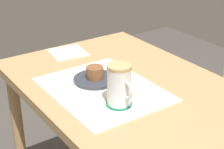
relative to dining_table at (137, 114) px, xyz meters
The scene contains 7 objects.
dining_table is the anchor object (origin of this frame).
placemat 0.16m from the dining_table, 129.21° to the right, with size 0.45×0.35×0.00m, color silver.
pastry_plate 0.20m from the dining_table, 150.28° to the right, with size 0.16×0.16×0.01m, color #333842.
pastry 0.22m from the dining_table, 150.28° to the right, with size 0.06×0.06×0.04m, color brown.
coffee_coaster 0.16m from the dining_table, 68.45° to the right, with size 0.09×0.09×0.01m, color #196B4C.
coffee_mug 0.21m from the dining_table, 67.58° to the right, with size 0.11×0.08×0.14m.
paper_napkin 0.47m from the dining_table, behind, with size 0.15×0.15×0.00m, color silver.
Camera 1 is at (0.92, -0.74, 1.38)m, focal length 60.00 mm.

